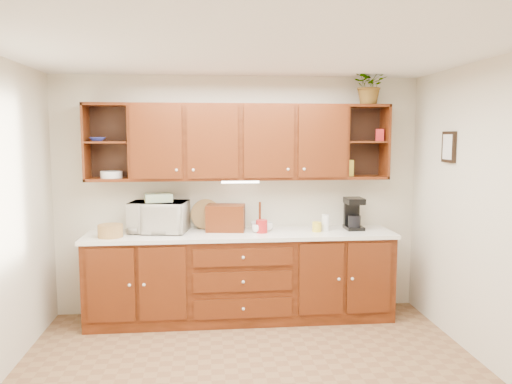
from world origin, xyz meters
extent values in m
plane|color=white|center=(0.00, 0.00, 2.60)|extent=(4.00, 4.00, 0.00)
plane|color=beige|center=(0.00, 1.75, 1.30)|extent=(4.00, 0.00, 4.00)
plane|color=beige|center=(2.00, 0.00, 1.30)|extent=(0.00, 3.50, 3.50)
cube|color=#321305|center=(0.00, 1.45, 0.45)|extent=(3.20, 0.60, 0.90)
cube|color=white|center=(0.00, 1.44, 0.92)|extent=(3.24, 0.64, 0.04)
cube|color=#321305|center=(0.00, 1.58, 1.89)|extent=(2.30, 0.33, 0.80)
cube|color=black|center=(-1.38, 1.74, 1.89)|extent=(0.45, 0.02, 0.80)
cube|color=black|center=(1.38, 1.74, 1.89)|extent=(0.45, 0.02, 0.80)
cube|color=#321305|center=(-1.38, 1.58, 1.89)|extent=(0.43, 0.30, 0.02)
cube|color=#321305|center=(1.38, 1.58, 1.89)|extent=(0.43, 0.30, 0.02)
cube|color=#321305|center=(1.38, 1.58, 2.27)|extent=(0.45, 0.33, 0.03)
cube|color=white|center=(0.00, 1.53, 1.47)|extent=(0.40, 0.05, 0.02)
cube|color=black|center=(1.98, 0.90, 1.85)|extent=(0.03, 0.24, 0.30)
cylinder|color=#9C7641|center=(-1.33, 1.34, 1.00)|extent=(0.32, 0.32, 0.13)
imported|color=#EFE3CE|center=(-0.86, 1.56, 1.10)|extent=(0.65, 0.49, 0.33)
cube|color=#DDD768|center=(-0.86, 1.56, 1.31)|extent=(0.31, 0.25, 0.08)
cylinder|color=black|center=(-0.08, 1.61, 1.08)|extent=(0.08, 0.08, 0.28)
cylinder|color=#9C7641|center=(-0.37, 1.69, 0.95)|extent=(0.34, 0.13, 0.33)
cube|color=#321305|center=(-0.16, 1.55, 1.08)|extent=(0.44, 0.31, 0.28)
cylinder|color=#321305|center=(0.21, 1.50, 1.10)|extent=(0.03, 0.03, 0.32)
cylinder|color=#321305|center=(0.21, 1.50, 0.95)|extent=(0.13, 0.13, 0.02)
imported|color=white|center=(0.29, 1.51, 0.99)|extent=(0.13, 0.13, 0.09)
imported|color=white|center=(0.16, 1.57, 0.99)|extent=(0.13, 0.13, 0.09)
imported|color=white|center=(0.17, 1.43, 0.99)|extent=(0.13, 0.13, 0.09)
cylinder|color=#AE191A|center=(0.22, 1.42, 1.01)|extent=(0.16, 0.16, 0.14)
cylinder|color=white|center=(0.91, 1.46, 1.03)|extent=(0.10, 0.10, 0.17)
cylinder|color=gold|center=(0.81, 1.41, 0.99)|extent=(0.12, 0.12, 0.10)
cube|color=black|center=(1.24, 1.50, 0.96)|extent=(0.19, 0.24, 0.04)
cube|color=black|center=(1.24, 1.60, 1.11)|extent=(0.17, 0.06, 0.30)
cube|color=black|center=(1.24, 1.50, 1.25)|extent=(0.19, 0.24, 0.06)
cylinder|color=black|center=(1.24, 1.49, 1.03)|extent=(0.14, 0.14, 0.13)
imported|color=navy|center=(-1.47, 1.57, 1.92)|extent=(0.19, 0.19, 0.04)
cylinder|color=white|center=(-1.34, 1.58, 1.56)|extent=(0.23, 0.23, 0.07)
cube|color=gold|center=(1.18, 1.57, 1.61)|extent=(0.11, 0.09, 0.17)
cube|color=#AE191A|center=(1.52, 1.55, 1.96)|extent=(0.10, 0.10, 0.13)
imported|color=#999999|center=(1.39, 1.54, 2.50)|extent=(0.38, 0.33, 0.41)
camera|label=1|loc=(-0.35, -3.73, 1.96)|focal=35.00mm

